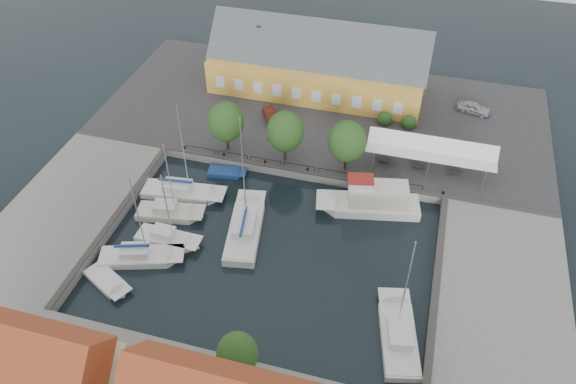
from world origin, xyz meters
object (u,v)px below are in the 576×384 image
object	(u,v)px
car_red	(271,116)
trawler	(372,202)
center_sailboat	(245,230)
west_boat_c	(167,239)
west_boat_d	(140,257)
launch_sw	(107,282)
tent_canopy	(431,150)
west_boat_b	(169,213)
launch_nw	(227,173)
warehouse	(314,64)
east_boat_c	(398,336)
west_boat_a	(182,193)
car_silver	(474,108)

from	to	relation	value
car_red	trawler	world-z (taller)	trawler
center_sailboat	west_boat_c	size ratio (longest dim) A/B	1.49
west_boat_d	launch_sw	xyz separation A→B (m)	(-1.61, -3.46, -0.18)
tent_canopy	west_boat_d	world-z (taller)	west_boat_d
trawler	west_boat_b	size ratio (longest dim) A/B	1.14
car_red	launch_nw	world-z (taller)	car_red
warehouse	tent_canopy	world-z (taller)	warehouse
warehouse	launch_sw	bearing A→B (deg)	-105.91
east_boat_c	west_boat_a	bearing A→B (deg)	154.41
car_red	west_boat_d	xyz separation A→B (m)	(-5.92, -24.74, -1.42)
west_boat_b	car_silver	bearing A→B (deg)	41.82
west_boat_a	west_boat_b	size ratio (longest dim) A/B	1.23
car_silver	west_boat_b	bearing A→B (deg)	144.56
launch_sw	launch_nw	bearing A→B (deg)	73.82
east_boat_c	west_boat_b	xyz separation A→B (m)	(-25.18, 8.69, 0.00)
center_sailboat	east_boat_c	distance (m)	18.66
center_sailboat	launch_nw	world-z (taller)	center_sailboat
car_silver	west_boat_b	world-z (taller)	west_boat_b
car_silver	west_boat_a	distance (m)	38.33
car_red	launch_nw	distance (m)	10.60
launch_nw	warehouse	bearing A→B (deg)	74.34
tent_canopy	car_red	size ratio (longest dim) A/B	3.33
west_boat_a	center_sailboat	bearing A→B (deg)	-22.71
warehouse	west_boat_c	world-z (taller)	warehouse
tent_canopy	west_boat_b	bearing A→B (deg)	-151.65
car_silver	west_boat_d	world-z (taller)	west_boat_d
launch_sw	car_silver	bearing A→B (deg)	49.16
warehouse	east_boat_c	bearing A→B (deg)	-65.94
west_boat_d	launch_nw	distance (m)	14.96
car_silver	west_boat_c	world-z (taller)	west_boat_c
trawler	west_boat_c	world-z (taller)	west_boat_c
car_silver	launch_sw	bearing A→B (deg)	151.90
car_silver	west_boat_b	distance (m)	40.48
warehouse	west_boat_a	bearing A→B (deg)	-110.30
west_boat_a	tent_canopy	bearing A→B (deg)	22.15
trawler	east_boat_c	xyz separation A→B (m)	(4.76, -15.34, -0.76)
warehouse	car_silver	bearing A→B (deg)	-1.80
west_boat_a	launch_sw	world-z (taller)	west_boat_a
car_red	launch_nw	size ratio (longest dim) A/B	0.90
east_boat_c	west_boat_c	bearing A→B (deg)	167.74
tent_canopy	center_sailboat	distance (m)	22.27
west_boat_d	warehouse	bearing A→B (deg)	75.07
west_boat_c	west_boat_d	distance (m)	3.33
car_silver	trawler	xyz separation A→B (m)	(-9.73, -20.33, -0.70)
west_boat_d	car_red	bearing A→B (deg)	76.53
tent_canopy	trawler	xyz separation A→B (m)	(-5.13, -7.14, -2.67)
west_boat_c	tent_canopy	bearing A→B (deg)	35.64
trawler	launch_nw	world-z (taller)	trawler
west_boat_b	east_boat_c	bearing A→B (deg)	-19.05
west_boat_d	tent_canopy	bearing A→B (deg)	38.25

